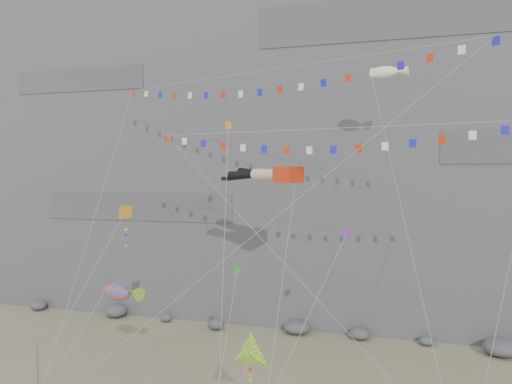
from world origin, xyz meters
TOP-DOWN VIEW (x-y plane):
  - cliff at (0.00, 32.00)m, footprint 80.00×28.00m
  - talus_boulders at (0.00, 17.00)m, footprint 60.00×3.00m
  - anchor_pole_left at (-13.58, -2.88)m, footprint 0.12×0.12m
  - legs_kite at (-0.31, 7.07)m, footprint 7.21×16.24m
  - flag_banner_upper at (-0.47, 7.97)m, footprint 30.66×17.93m
  - flag_banner_lower at (4.20, 4.53)m, footprint 26.11×9.06m
  - harlequin_kite at (-9.42, 1.37)m, footprint 6.40×5.90m
  - fish_windsock at (-10.25, 1.42)m, footprint 5.20×6.59m
  - delta_kite at (1.73, -4.59)m, footprint 2.42×3.49m
  - blimp_windsock at (8.14, 11.64)m, footprint 6.54×14.21m
  - small_kite_a at (-3.36, 6.43)m, footprint 4.31×13.12m
  - small_kite_b at (5.94, 4.28)m, footprint 5.30×10.31m
  - small_kite_c at (-1.65, 3.35)m, footprint 1.99×10.24m

SIDE VIEW (x-z plane):
  - talus_boulders at x=0.00m, z-range 0.00..1.20m
  - anchor_pole_left at x=-13.58m, z-range 0.00..4.13m
  - delta_kite at x=1.73m, z-range 2.11..9.47m
  - fish_windsock at x=-10.25m, z-range 2.37..11.62m
  - small_kite_c at x=-1.65m, z-range 1.99..15.01m
  - small_kite_b at x=5.94m, z-range 3.51..19.13m
  - harlequin_kite at x=-9.42m, z-range 5.48..20.17m
  - legs_kite at x=-0.31m, z-range 5.34..25.73m
  - flag_banner_lower at x=4.20m, z-range 7.83..29.61m
  - small_kite_a at x=-3.36m, z-range 7.38..30.66m
  - blimp_windsock at x=8.14m, z-range 9.95..37.52m
  - flag_banner_upper at x=-0.47m, z-range 9.04..38.46m
  - cliff at x=0.00m, z-range 0.00..50.00m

